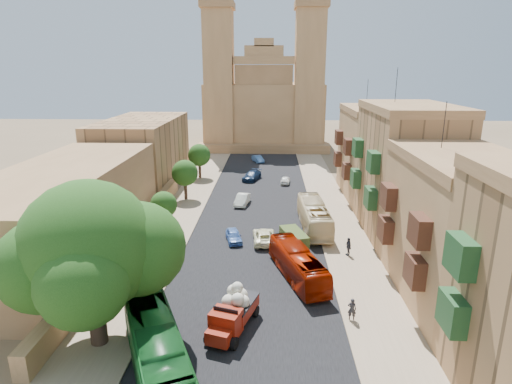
# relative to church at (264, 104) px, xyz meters

# --- Properties ---
(road_surface) EXTENTS (14.00, 140.00, 0.01)m
(road_surface) POSITION_rel_church_xyz_m (0.00, -48.61, -9.51)
(road_surface) COLOR black
(road_surface) RESTS_ON ground
(sidewalk_east) EXTENTS (5.00, 140.00, 0.01)m
(sidewalk_east) POSITION_rel_church_xyz_m (9.50, -48.61, -9.51)
(sidewalk_east) COLOR #957D62
(sidewalk_east) RESTS_ON ground
(sidewalk_west) EXTENTS (5.00, 140.00, 0.01)m
(sidewalk_west) POSITION_rel_church_xyz_m (-9.50, -48.61, -9.51)
(sidewalk_west) COLOR #957D62
(sidewalk_west) RESTS_ON ground
(kerb_east) EXTENTS (0.25, 140.00, 0.12)m
(kerb_east) POSITION_rel_church_xyz_m (7.00, -48.61, -9.46)
(kerb_east) COLOR #957D62
(kerb_east) RESTS_ON ground
(kerb_west) EXTENTS (0.25, 140.00, 0.12)m
(kerb_west) POSITION_rel_church_xyz_m (-7.00, -48.61, -9.46)
(kerb_west) COLOR #957D62
(kerb_west) RESTS_ON ground
(townhouse_b) EXTENTS (9.00, 14.00, 14.90)m
(townhouse_b) POSITION_rel_church_xyz_m (15.95, -67.61, -3.86)
(townhouse_b) COLOR #9F7348
(townhouse_b) RESTS_ON ground
(townhouse_c) EXTENTS (9.00, 14.00, 17.40)m
(townhouse_c) POSITION_rel_church_xyz_m (15.95, -53.61, -2.61)
(townhouse_c) COLOR #AA7A4D
(townhouse_c) RESTS_ON ground
(townhouse_d) EXTENTS (9.00, 14.00, 15.90)m
(townhouse_d) POSITION_rel_church_xyz_m (15.95, -39.61, -3.36)
(townhouse_d) COLOR #9F7348
(townhouse_d) RESTS_ON ground
(west_wall) EXTENTS (1.00, 40.00, 1.80)m
(west_wall) POSITION_rel_church_xyz_m (-12.50, -58.61, -8.62)
(west_wall) COLOR #9F7348
(west_wall) RESTS_ON ground
(west_building_low) EXTENTS (10.00, 28.00, 8.40)m
(west_building_low) POSITION_rel_church_xyz_m (-18.00, -60.61, -5.32)
(west_building_low) COLOR olive
(west_building_low) RESTS_ON ground
(west_building_mid) EXTENTS (10.00, 22.00, 10.00)m
(west_building_mid) POSITION_rel_church_xyz_m (-18.00, -34.61, -4.52)
(west_building_mid) COLOR #AA7A4D
(west_building_mid) RESTS_ON ground
(church) EXTENTS (28.00, 22.50, 36.30)m
(church) POSITION_rel_church_xyz_m (0.00, 0.00, 0.00)
(church) COLOR #9F7348
(church) RESTS_ON ground
(ficus_tree) EXTENTS (10.96, 10.08, 10.96)m
(ficus_tree) POSITION_rel_church_xyz_m (-9.40, -74.61, -3.04)
(ficus_tree) COLOR #3B281D
(ficus_tree) RESTS_ON ground
(street_tree_a) EXTENTS (2.82, 2.82, 4.33)m
(street_tree_a) POSITION_rel_church_xyz_m (-10.00, -66.61, -6.63)
(street_tree_a) COLOR #3B281D
(street_tree_a) RESTS_ON ground
(street_tree_b) EXTENTS (2.93, 2.93, 4.50)m
(street_tree_b) POSITION_rel_church_xyz_m (-10.00, -54.61, -6.51)
(street_tree_b) COLOR #3B281D
(street_tree_b) RESTS_ON ground
(street_tree_c) EXTENTS (3.55, 3.55, 5.46)m
(street_tree_c) POSITION_rel_church_xyz_m (-10.00, -42.61, -5.85)
(street_tree_c) COLOR #3B281D
(street_tree_c) RESTS_ON ground
(street_tree_d) EXTENTS (3.63, 3.63, 5.58)m
(street_tree_d) POSITION_rel_church_xyz_m (-10.00, -30.61, -5.77)
(street_tree_d) COLOR #3B281D
(street_tree_d) RESTS_ON ground
(red_truck) EXTENTS (3.54, 5.71, 3.15)m
(red_truck) POSITION_rel_church_xyz_m (-0.86, -72.85, -8.13)
(red_truck) COLOR maroon
(red_truck) RESTS_ON ground
(olive_pickup) EXTENTS (2.89, 4.42, 1.68)m
(olive_pickup) POSITION_rel_church_xyz_m (4.00, -58.61, -8.69)
(olive_pickup) COLOR #3C501E
(olive_pickup) RESTS_ON ground
(bus_green_north) EXTENTS (6.99, 11.47, 3.16)m
(bus_green_north) POSITION_rel_church_xyz_m (-4.82, -77.61, -7.93)
(bus_green_north) COLOR #186024
(bus_green_north) RESTS_ON ground
(bus_red_east) EXTENTS (4.93, 9.69, 2.63)m
(bus_red_east) POSITION_rel_church_xyz_m (4.00, -65.21, -8.20)
(bus_red_east) COLOR #8C1500
(bus_red_east) RESTS_ON ground
(bus_cream_east) EXTENTS (3.12, 10.99, 3.03)m
(bus_cream_east) POSITION_rel_church_xyz_m (6.50, -53.40, -8.00)
(bus_cream_east) COLOR beige
(bus_cream_east) RESTS_ON ground
(car_blue_a) EXTENTS (2.23, 3.82, 1.22)m
(car_blue_a) POSITION_rel_church_xyz_m (-2.14, -57.35, -8.90)
(car_blue_a) COLOR #4F7BC5
(car_blue_a) RESTS_ON ground
(car_white_a) EXTENTS (2.05, 4.35, 1.38)m
(car_white_a) POSITION_rel_church_xyz_m (-2.08, -44.86, -8.83)
(car_white_a) COLOR white
(car_white_a) RESTS_ON ground
(car_cream) EXTENTS (2.54, 4.88, 1.31)m
(car_cream) POSITION_rel_church_xyz_m (1.00, -57.47, -8.86)
(car_cream) COLOR #FEF9CA
(car_cream) RESTS_ON ground
(car_dkblue) EXTENTS (3.39, 5.24, 1.41)m
(car_dkblue) POSITION_rel_church_xyz_m (-1.39, -31.86, -8.81)
(car_dkblue) COLOR #0F2242
(car_dkblue) RESTS_ON ground
(car_white_b) EXTENTS (1.71, 3.55, 1.17)m
(car_white_b) POSITION_rel_church_xyz_m (3.91, -33.89, -8.93)
(car_white_b) COLOR white
(car_white_b) RESTS_ON ground
(car_blue_b) EXTENTS (2.64, 4.08, 1.27)m
(car_blue_b) POSITION_rel_church_xyz_m (-0.83, -18.27, -8.88)
(car_blue_b) COLOR #426AA1
(car_blue_b) RESTS_ON ground
(pedestrian_a) EXTENTS (0.69, 0.54, 1.68)m
(pedestrian_a) POSITION_rel_church_xyz_m (7.50, -71.41, -8.67)
(pedestrian_a) COLOR #2D2B2F
(pedestrian_a) RESTS_ON ground
(pedestrian_c) EXTENTS (0.67, 1.13, 1.80)m
(pedestrian_c) POSITION_rel_church_xyz_m (9.13, -60.37, -8.62)
(pedestrian_c) COLOR #33343D
(pedestrian_c) RESTS_ON ground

